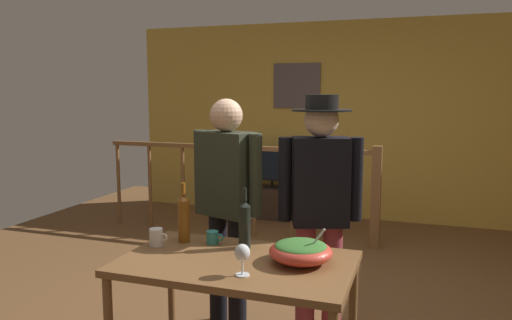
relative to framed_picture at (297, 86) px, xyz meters
name	(u,v)px	position (x,y,z in m)	size (l,w,h in m)	color
ground_plane	(304,317)	(0.85, -3.05, -1.76)	(8.15, 8.15, 0.00)	brown
back_wall	(360,121)	(0.85, 0.06, -0.46)	(6.27, 0.10, 2.59)	gold
framed_picture	(297,86)	(0.00, 0.00, 0.00)	(0.64, 0.03, 0.59)	#5C4F54
stair_railing	(274,180)	(0.04, -1.19, -1.08)	(3.31, 0.10, 1.11)	brown
tv_console	(272,202)	(-0.25, -0.29, -1.55)	(0.90, 0.40, 0.41)	#38281E
flat_screen_tv	(271,166)	(-0.25, -0.32, -1.05)	(0.69, 0.12, 0.52)	black
serving_table	(237,273)	(0.68, -4.03, -1.08)	(1.29, 0.78, 0.76)	brown
salad_bowl	(301,251)	(1.03, -3.96, -0.93)	(0.35, 0.35, 0.20)	#CC3D2D
wine_glass	(242,254)	(0.79, -4.24, -0.89)	(0.08, 0.08, 0.17)	silver
wine_bottle_amber	(184,217)	(0.25, -3.82, -0.85)	(0.07, 0.07, 0.37)	brown
wine_bottle_dark	(245,223)	(0.65, -3.82, -0.85)	(0.07, 0.07, 0.37)	black
mug_teal	(213,237)	(0.44, -3.81, -0.96)	(0.11, 0.07, 0.08)	teal
mug_white	(157,237)	(0.13, -3.95, -0.95)	(0.12, 0.08, 0.11)	white
person_standing_left	(227,194)	(0.35, -3.36, -0.79)	(0.57, 0.34, 1.64)	black
person_standing_right	(320,198)	(1.01, -3.36, -0.77)	(0.53, 0.39, 1.67)	#9E3842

